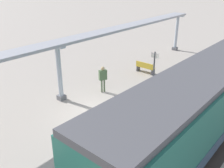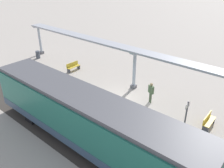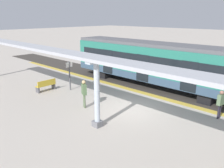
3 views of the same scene
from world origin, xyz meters
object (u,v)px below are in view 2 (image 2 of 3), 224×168
(trash_bin, at_px, (38,55))
(passenger_by_the_benches, at_px, (151,90))
(bench_near_end, at_px, (208,121))
(train_near_carriage, at_px, (86,120))
(canopy_pillar_second, at_px, (134,70))
(passenger_waiting_near_edge, at_px, (56,85))
(bench_mid_platform, at_px, (73,66))
(canopy_pillar_third, at_px, (40,40))
(platform_info_sign, at_px, (186,113))

(trash_bin, bearing_deg, passenger_by_the_benches, -89.97)
(bench_near_end, relative_size, trash_bin, 1.76)
(train_near_carriage, xyz_separation_m, bench_near_end, (6.53, -4.99, -1.39))
(bench_near_end, relative_size, passenger_by_the_benches, 0.87)
(canopy_pillar_second, xyz_separation_m, passenger_waiting_near_edge, (-5.29, 4.10, -0.73))
(bench_mid_platform, bearing_deg, canopy_pillar_second, -82.69)
(canopy_pillar_third, bearing_deg, bench_mid_platform, -97.46)
(bench_mid_platform, relative_size, trash_bin, 1.76)
(trash_bin, height_order, passenger_by_the_benches, passenger_by_the_benches)
(canopy_pillar_third, bearing_deg, canopy_pillar_second, -90.00)
(bench_mid_platform, relative_size, passenger_by_the_benches, 0.87)
(bench_near_end, distance_m, trash_bin, 20.02)
(bench_near_end, bearing_deg, canopy_pillar_second, 79.61)
(canopy_pillar_second, bearing_deg, passenger_by_the_benches, -115.55)
(trash_bin, bearing_deg, platform_info_sign, -94.63)
(canopy_pillar_third, relative_size, trash_bin, 3.99)
(canopy_pillar_second, relative_size, platform_info_sign, 1.56)
(train_near_carriage, bearing_deg, platform_info_sign, -37.55)
(canopy_pillar_second, bearing_deg, passenger_waiting_near_edge, 142.22)
(passenger_waiting_near_edge, bearing_deg, train_near_carriage, -112.31)
(canopy_pillar_second, bearing_deg, canopy_pillar_third, 90.00)
(train_near_carriage, bearing_deg, trash_bin, 66.13)
(canopy_pillar_second, height_order, canopy_pillar_third, same)
(bench_near_end, bearing_deg, bench_mid_platform, 88.40)
(platform_info_sign, bearing_deg, bench_near_end, -36.88)
(canopy_pillar_second, relative_size, passenger_by_the_benches, 1.97)
(canopy_pillar_third, xyz_separation_m, trash_bin, (-1.18, -1.01, -1.31))
(passenger_waiting_near_edge, bearing_deg, trash_bin, 65.07)
(train_near_carriage, height_order, platform_info_sign, train_near_carriage)
(platform_info_sign, relative_size, passenger_by_the_benches, 1.26)
(train_near_carriage, xyz_separation_m, passenger_by_the_benches, (6.65, -0.37, -0.75))
(passenger_waiting_near_edge, bearing_deg, platform_info_sign, -75.74)
(trash_bin, bearing_deg, passenger_waiting_near_edge, -114.93)
(platform_info_sign, xyz_separation_m, passenger_by_the_benches, (1.54, 3.56, -0.24))
(canopy_pillar_third, height_order, bench_mid_platform, canopy_pillar_third)
(canopy_pillar_second, bearing_deg, bench_mid_platform, 97.31)
(train_near_carriage, height_order, bench_mid_platform, train_near_carriage)
(bench_mid_platform, xyz_separation_m, passenger_waiting_near_edge, (-4.38, -2.94, 0.57))
(passenger_waiting_near_edge, xyz_separation_m, passenger_by_the_benches, (4.11, -6.55, 0.08))
(bench_mid_platform, xyz_separation_m, platform_info_sign, (-1.81, -13.06, 0.89))
(trash_bin, distance_m, passenger_by_the_benches, 15.40)
(trash_bin, relative_size, passenger_by_the_benches, 0.49)
(train_near_carriage, bearing_deg, canopy_pillar_second, 14.94)
(platform_info_sign, bearing_deg, train_near_carriage, 142.45)
(canopy_pillar_third, distance_m, passenger_waiting_near_edge, 11.20)
(bench_near_end, bearing_deg, passenger_by_the_benches, 88.46)
(canopy_pillar_second, bearing_deg, train_near_carriage, -165.06)
(train_near_carriage, relative_size, trash_bin, 17.15)
(trash_bin, xyz_separation_m, platform_info_sign, (-1.54, -18.95, 0.90))
(bench_mid_platform, bearing_deg, canopy_pillar_third, 82.54)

